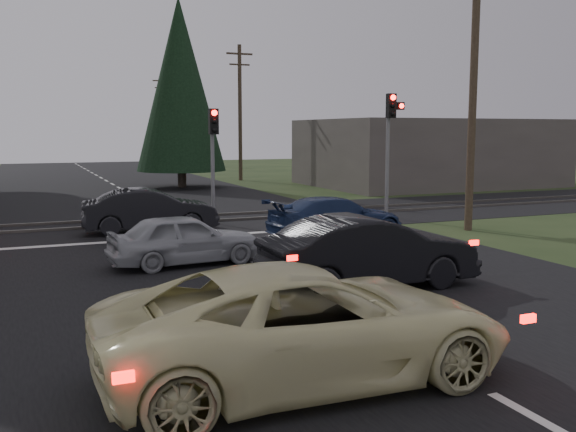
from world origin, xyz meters
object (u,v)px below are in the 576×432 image
traffic_signal_center (213,146)px  cream_coupe (306,324)px  utility_pole_near (473,88)px  dark_hatchback (369,252)px  silver_car (185,239)px  utility_pole_far (162,117)px  utility_pole_mid (240,110)px  dark_car_far (150,211)px  traffic_signal_right (391,131)px  blue_sedan (336,218)px

traffic_signal_center → cream_coupe: bearing=-101.6°
utility_pole_near → cream_coupe: 14.91m
traffic_signal_center → utility_pole_near: 9.05m
cream_coupe → dark_hatchback: bearing=-37.8°
silver_car → utility_pole_far: bearing=-15.9°
silver_car → traffic_signal_center: bearing=-27.0°
utility_pole_far → silver_car: 51.99m
utility_pole_mid → dark_car_far: (-9.97, -20.26, -4.01)m
utility_pole_near → utility_pole_mid: bearing=90.0°
cream_coupe → silver_car: 8.03m
dark_hatchback → dark_car_far: 9.87m
traffic_signal_right → traffic_signal_center: bearing=169.6°
traffic_signal_right → utility_pole_far: (0.95, 45.53, 1.41)m
utility_pole_far → cream_coupe: (-10.48, -58.84, -3.95)m
traffic_signal_right → cream_coupe: bearing=-125.6°
traffic_signal_right → silver_car: traffic_signal_right is taller
blue_sedan → silver_car: bearing=107.5°
cream_coupe → dark_hatchback: size_ratio=1.20×
utility_pole_far → cream_coupe: 59.90m
utility_pole_mid → silver_car: size_ratio=2.39×
utility_pole_near → traffic_signal_center: bearing=148.0°
traffic_signal_right → utility_pole_mid: size_ratio=0.52×
silver_car → dark_car_far: size_ratio=0.86×
utility_pole_mid → utility_pole_far: bearing=90.0°
utility_pole_far → silver_car: size_ratio=2.39×
traffic_signal_right → blue_sedan: bearing=-140.8°
silver_car → blue_sedan: 5.73m
utility_pole_mid → utility_pole_near: bearing=-90.0°
cream_coupe → utility_pole_mid: bearing=-16.1°
utility_pole_near → cream_coupe: (-10.48, -9.84, -3.95)m
dark_hatchback → blue_sedan: dark_hatchback is taller
traffic_signal_right → dark_car_far: size_ratio=1.08×
utility_pole_far → blue_sedan: bearing=-95.7°
traffic_signal_right → cream_coupe: size_ratio=0.84×
traffic_signal_center → silver_car: (-2.67, -6.50, -2.16)m
traffic_signal_right → utility_pole_near: (0.95, -3.47, 1.41)m
traffic_signal_center → utility_pole_mid: utility_pole_mid is taller
dark_hatchback → dark_car_far: dark_hatchback is taller
utility_pole_near → utility_pole_mid: size_ratio=1.00×
utility_pole_near → cream_coupe: utility_pole_near is taller
dark_car_far → traffic_signal_center: bearing=-64.8°
utility_pole_near → dark_car_far: bearing=159.4°
blue_sedan → traffic_signal_right: bearing=-55.1°
traffic_signal_right → utility_pole_mid: utility_pole_mid is taller
blue_sedan → dark_car_far: 6.17m
cream_coupe → dark_hatchback: (3.33, 4.13, -0.01)m
traffic_signal_center → utility_pole_far: (7.50, 44.32, 1.92)m
traffic_signal_center → dark_hatchback: traffic_signal_center is taller
traffic_signal_center → dark_car_far: size_ratio=0.94×
traffic_signal_center → blue_sedan: 5.56m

